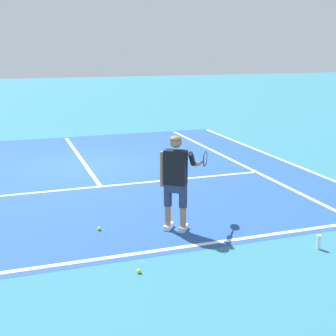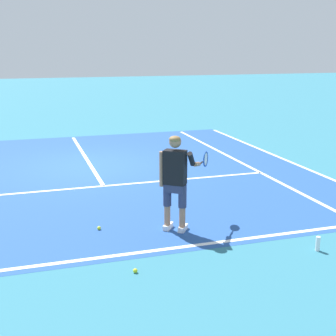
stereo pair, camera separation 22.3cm
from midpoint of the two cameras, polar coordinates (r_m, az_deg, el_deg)
ground_plane at (r=13.14m, az=-10.40°, el=0.24°), size 80.00×80.00×0.00m
court_inner_surface at (r=12.35m, az=-9.82°, el=-0.63°), size 10.98×10.65×0.00m
line_baseline at (r=7.60m, az=-3.42°, el=-10.14°), size 10.98×0.10×0.01m
line_service at (r=11.13m, az=-8.75°, el=-2.23°), size 8.23×0.10×0.01m
line_centre_service at (r=14.20m, az=-11.08°, el=1.29°), size 0.10×6.40×0.01m
line_singles_right at (r=13.58m, az=7.57°, el=0.83°), size 0.10×10.25×0.01m
line_doubles_right at (r=14.23m, az=12.54°, el=1.24°), size 0.10×10.25×0.01m
tennis_player at (r=8.15m, az=0.24°, el=-1.03°), size 1.10×0.84×1.71m
tennis_ball_near_feet at (r=6.95m, az=-4.48°, el=-12.36°), size 0.07×0.07×0.07m
tennis_ball_by_baseline at (r=8.53m, az=-9.07°, el=-7.29°), size 0.07×0.07×0.07m
water_bottle at (r=8.00m, az=17.03°, el=-8.59°), size 0.07×0.07×0.24m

